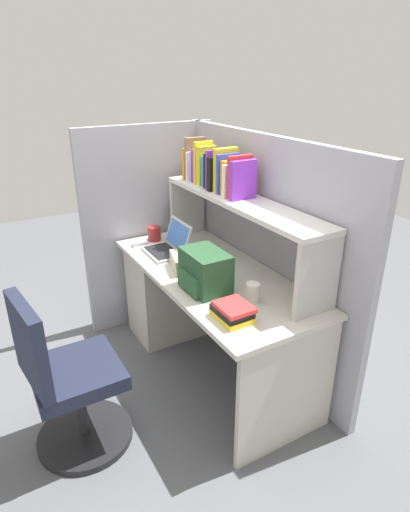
{
  "coord_description": "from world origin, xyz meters",
  "views": [
    {
      "loc": [
        2.09,
        -1.25,
        1.9
      ],
      "look_at": [
        0.0,
        -0.05,
        0.85
      ],
      "focal_mm": 30.07,
      "sensor_mm": 36.0,
      "label": 1
    }
  ],
  "objects_px": {
    "paper_cup": "(253,292)",
    "tissue_box": "(182,262)",
    "laptop": "(169,246)",
    "backpack": "(204,271)",
    "computer_mouse": "(140,243)",
    "office_chair": "(68,386)",
    "snack_canister": "(154,234)"
  },
  "relations": [
    {
      "from": "paper_cup",
      "to": "office_chair",
      "type": "distance_m",
      "value": 1.09
    },
    {
      "from": "computer_mouse",
      "to": "snack_canister",
      "type": "bearing_deg",
      "value": 120.16
    },
    {
      "from": "laptop",
      "to": "snack_canister",
      "type": "xyz_separation_m",
      "value": [
        -0.27,
        0.01,
        0.0
      ]
    },
    {
      "from": "backpack",
      "to": "office_chair",
      "type": "bearing_deg",
      "value": -88.14
    },
    {
      "from": "backpack",
      "to": "snack_canister",
      "type": "relative_size",
      "value": 2.87
    },
    {
      "from": "laptop",
      "to": "computer_mouse",
      "type": "distance_m",
      "value": 0.26
    },
    {
      "from": "paper_cup",
      "to": "laptop",
      "type": "bearing_deg",
      "value": -172.92
    },
    {
      "from": "office_chair",
      "to": "snack_canister",
      "type": "bearing_deg",
      "value": -52.99
    },
    {
      "from": "tissue_box",
      "to": "snack_canister",
      "type": "distance_m",
      "value": 0.56
    },
    {
      "from": "computer_mouse",
      "to": "office_chair",
      "type": "height_order",
      "value": "office_chair"
    },
    {
      "from": "backpack",
      "to": "snack_canister",
      "type": "height_order",
      "value": "backpack"
    },
    {
      "from": "laptop",
      "to": "office_chair",
      "type": "xyz_separation_m",
      "value": [
        0.62,
        -0.89,
        -0.39
      ]
    },
    {
      "from": "snack_canister",
      "to": "office_chair",
      "type": "bearing_deg",
      "value": -45.48
    },
    {
      "from": "laptop",
      "to": "computer_mouse",
      "type": "relative_size",
      "value": 3.03
    },
    {
      "from": "snack_canister",
      "to": "laptop",
      "type": "bearing_deg",
      "value": -1.89
    },
    {
      "from": "paper_cup",
      "to": "tissue_box",
      "type": "relative_size",
      "value": 0.48
    },
    {
      "from": "computer_mouse",
      "to": "snack_canister",
      "type": "distance_m",
      "value": 0.15
    },
    {
      "from": "paper_cup",
      "to": "office_chair",
      "type": "bearing_deg",
      "value": -102.87
    },
    {
      "from": "tissue_box",
      "to": "office_chair",
      "type": "bearing_deg",
      "value": -53.26
    },
    {
      "from": "tissue_box",
      "to": "laptop",
      "type": "bearing_deg",
      "value": -173.45
    },
    {
      "from": "laptop",
      "to": "office_chair",
      "type": "distance_m",
      "value": 1.15
    },
    {
      "from": "computer_mouse",
      "to": "snack_canister",
      "type": "xyz_separation_m",
      "value": [
        -0.04,
        0.14,
        0.04
      ]
    },
    {
      "from": "laptop",
      "to": "backpack",
      "type": "height_order",
      "value": "backpack"
    },
    {
      "from": "paper_cup",
      "to": "tissue_box",
      "type": "distance_m",
      "value": 0.57
    },
    {
      "from": "paper_cup",
      "to": "snack_canister",
      "type": "height_order",
      "value": "paper_cup"
    },
    {
      "from": "snack_canister",
      "to": "computer_mouse",
      "type": "bearing_deg",
      "value": -72.22
    },
    {
      "from": "snack_canister",
      "to": "office_chair",
      "type": "height_order",
      "value": "office_chair"
    },
    {
      "from": "laptop",
      "to": "tissue_box",
      "type": "height_order",
      "value": "laptop"
    },
    {
      "from": "tissue_box",
      "to": "computer_mouse",
      "type": "bearing_deg",
      "value": -155.47
    },
    {
      "from": "computer_mouse",
      "to": "laptop",
      "type": "bearing_deg",
      "value": 41.9
    },
    {
      "from": "backpack",
      "to": "computer_mouse",
      "type": "xyz_separation_m",
      "value": [
        -0.81,
        -0.07,
        -0.1
      ]
    },
    {
      "from": "backpack",
      "to": "computer_mouse",
      "type": "bearing_deg",
      "value": -174.84
    }
  ]
}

